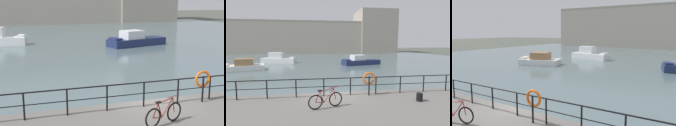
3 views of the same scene
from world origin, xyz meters
TOP-DOWN VIEW (x-y plane):
  - ground_plane at (0.00, 0.00)m, footprint 240.00×240.00m
  - water_basin at (0.00, 30.20)m, footprint 80.00×60.00m
  - harbor_building at (6.46, 59.43)m, footprint 62.04×14.75m
  - moored_blue_motorboat at (-7.94, 25.75)m, footprint 6.92×3.26m
  - moored_small_launch at (-11.10, 16.21)m, footprint 6.03×4.23m
  - moored_white_yacht at (7.48, 20.39)m, footprint 7.43×4.08m
  - quay_railing at (-0.64, -0.75)m, footprint 25.65×0.07m
  - parked_bicycle at (-0.69, -2.64)m, footprint 1.70×0.60m
  - mooring_bollard at (4.41, -2.39)m, footprint 0.32×0.32m
  - life_ring_stand at (2.04, -0.92)m, footprint 0.75×0.16m

SIDE VIEW (x-z plane):
  - ground_plane at x=0.00m, z-range 0.00..0.00m
  - water_basin at x=0.00m, z-range 0.00..0.01m
  - moored_small_launch at x=-11.10m, z-range -0.21..1.50m
  - moored_white_yacht at x=7.48m, z-range -0.25..1.54m
  - moored_blue_motorboat at x=-7.94m, z-range -0.28..1.80m
  - mooring_bollard at x=4.41m, z-range 0.88..1.32m
  - parked_bicycle at x=-0.69m, z-range 0.78..1.76m
  - quay_railing at x=-0.64m, z-range 1.08..2.16m
  - life_ring_stand at x=2.04m, z-range 1.16..2.56m
  - harbor_building at x=6.46m, z-range -2.00..14.57m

